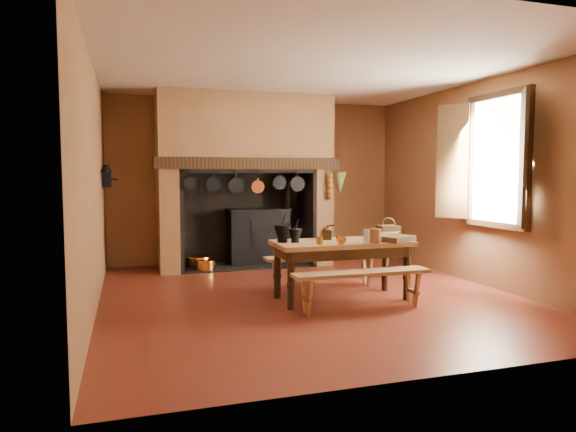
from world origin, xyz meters
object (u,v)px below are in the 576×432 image
(work_table, at_px, (342,250))
(wicker_basket, at_px, (388,230))
(iron_range, at_px, (258,235))
(mixing_bowl, at_px, (385,234))
(coffee_grinder, at_px, (327,234))
(bench_front, at_px, (362,281))

(work_table, bearing_deg, wicker_basket, 14.68)
(wicker_basket, bearing_deg, iron_range, 112.08)
(mixing_bowl, relative_size, wicker_basket, 1.25)
(coffee_grinder, relative_size, mixing_bowl, 0.55)
(work_table, relative_size, mixing_bowl, 4.91)
(coffee_grinder, bearing_deg, mixing_bowl, 21.38)
(iron_range, xyz_separation_m, mixing_bowl, (1.04, -2.55, 0.27))
(bench_front, relative_size, mixing_bowl, 4.70)
(iron_range, bearing_deg, work_table, -82.59)
(iron_range, xyz_separation_m, work_table, (0.36, -2.75, 0.12))
(iron_range, relative_size, mixing_bowl, 4.76)
(bench_front, bearing_deg, coffee_grinder, 100.08)
(mixing_bowl, bearing_deg, coffee_grinder, -178.39)
(iron_range, distance_m, work_table, 2.78)
(iron_range, bearing_deg, coffee_grinder, -84.95)
(bench_front, distance_m, wicker_basket, 1.14)
(bench_front, distance_m, mixing_bowl, 1.10)
(iron_range, distance_m, mixing_bowl, 2.77)
(iron_range, bearing_deg, bench_front, -83.83)
(coffee_grinder, relative_size, wicker_basket, 0.69)
(bench_front, height_order, wicker_basket, wicker_basket)
(coffee_grinder, distance_m, wicker_basket, 0.86)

